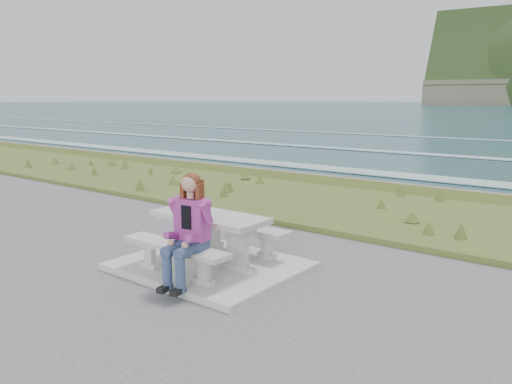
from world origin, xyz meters
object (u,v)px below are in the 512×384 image
(picnic_table, at_px, (210,225))
(bench_seaward, at_px, (240,231))
(bench_landward, at_px, (175,251))
(seated_woman, at_px, (186,245))

(picnic_table, height_order, bench_seaward, picnic_table)
(bench_landward, bearing_deg, seated_woman, -21.37)
(bench_landward, bearing_deg, picnic_table, 90.00)
(picnic_table, distance_m, seated_woman, 0.91)
(seated_woman, bearing_deg, picnic_table, 102.88)
(bench_seaward, height_order, seated_woman, seated_woman)
(bench_seaward, bearing_deg, picnic_table, -90.00)
(seated_woman, bearing_deg, bench_seaward, 92.94)
(picnic_table, xyz_separation_m, seated_woman, (0.35, -0.84, -0.04))
(picnic_table, bearing_deg, bench_seaward, 90.00)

